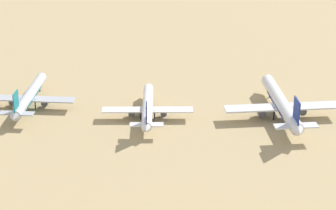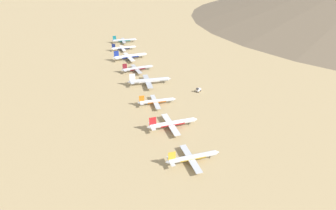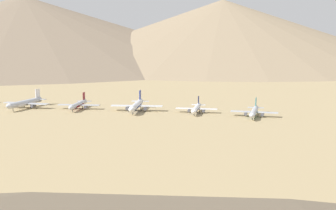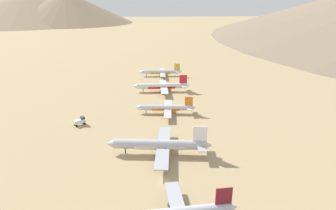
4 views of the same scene
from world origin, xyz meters
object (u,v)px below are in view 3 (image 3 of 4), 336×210
parked_jet_6 (196,108)px  parked_jet_7 (254,112)px  parked_jet_5 (136,105)px  parked_jet_4 (78,105)px  parked_jet_3 (25,103)px

parked_jet_6 → parked_jet_7: (8.39, 36.33, 0.22)m
parked_jet_5 → parked_jet_6: parked_jet_5 is taller
parked_jet_4 → parked_jet_5: size_ratio=0.84×
parked_jet_6 → parked_jet_7: size_ratio=0.93×
parked_jet_5 → parked_jet_6: 39.67m
parked_jet_6 → parked_jet_7: 37.28m
parked_jet_3 → parked_jet_6: size_ratio=1.26×
parked_jet_3 → parked_jet_5: 78.36m
parked_jet_7 → parked_jet_3: bearing=-92.7°
parked_jet_4 → parked_jet_5: 40.89m
parked_jet_3 → parked_jet_7: size_ratio=1.17×
parked_jet_4 → parked_jet_3: bearing=-86.7°
parked_jet_3 → parked_jet_7: bearing=87.3°
parked_jet_3 → parked_jet_5: (-1.10, 78.35, 0.08)m
parked_jet_3 → parked_jet_6: bearing=90.5°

